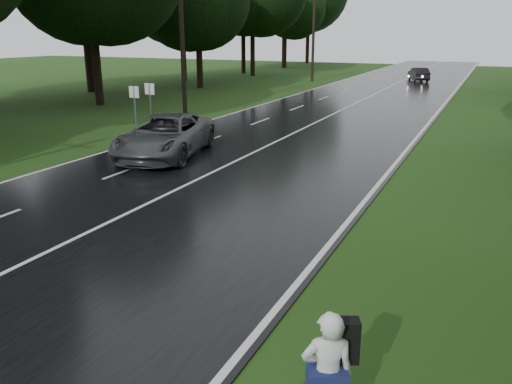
# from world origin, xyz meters

# --- Properties ---
(road) EXTENTS (12.00, 140.00, 0.04)m
(road) POSITION_xyz_m (0.00, 20.00, 0.02)
(road) COLOR black
(road) RESTS_ON ground
(lane_center) EXTENTS (0.12, 140.00, 0.01)m
(lane_center) POSITION_xyz_m (0.00, 20.00, 0.04)
(lane_center) COLOR silver
(lane_center) RESTS_ON road
(grey_car) EXTENTS (4.11, 6.49, 1.67)m
(grey_car) POSITION_xyz_m (-3.03, 10.61, 0.87)
(grey_car) COLOR #434547
(grey_car) RESTS_ON road
(far_car) EXTENTS (2.81, 4.39, 1.37)m
(far_car) POSITION_xyz_m (1.52, 49.90, 0.72)
(far_car) COLOR black
(far_car) RESTS_ON road
(hitchhiker) EXTENTS (0.77, 0.74, 1.78)m
(hitchhiker) POSITION_xyz_m (7.53, -1.31, 0.82)
(hitchhiker) COLOR silver
(hitchhiker) RESTS_ON ground
(utility_pole_mid) EXTENTS (1.80, 0.28, 10.31)m
(utility_pole_mid) POSITION_xyz_m (-8.50, 20.74, 0.00)
(utility_pole_mid) COLOR black
(utility_pole_mid) RESTS_ON ground
(utility_pole_far) EXTENTS (1.80, 0.28, 9.50)m
(utility_pole_far) POSITION_xyz_m (-8.50, 45.24, 0.00)
(utility_pole_far) COLOR black
(utility_pole_far) RESTS_ON ground
(road_sign_a) EXTENTS (0.57, 0.10, 2.37)m
(road_sign_a) POSITION_xyz_m (-7.20, 14.16, 0.00)
(road_sign_a) COLOR white
(road_sign_a) RESTS_ON ground
(road_sign_b) EXTENTS (0.58, 0.10, 2.40)m
(road_sign_b) POSITION_xyz_m (-7.20, 15.44, 0.00)
(road_sign_b) COLOR white
(road_sign_b) RESTS_ON ground
(tree_left_d) EXTENTS (10.15, 10.15, 15.87)m
(tree_left_d) POSITION_xyz_m (-16.26, 21.87, 0.00)
(tree_left_d) COLOR black
(tree_left_d) RESTS_ON ground
(tree_left_e) EXTENTS (8.37, 8.37, 13.07)m
(tree_left_e) POSITION_xyz_m (-15.76, 34.80, 0.00)
(tree_left_e) COLOR black
(tree_left_e) RESTS_ON ground
(tree_left_f) EXTENTS (10.72, 10.72, 16.75)m
(tree_left_f) POSITION_xyz_m (-17.22, 49.27, 0.00)
(tree_left_f) COLOR black
(tree_left_f) RESTS_ON ground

